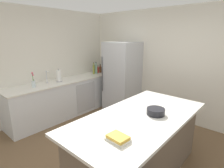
{
  "coord_description": "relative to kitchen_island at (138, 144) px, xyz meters",
  "views": [
    {
      "loc": [
        1.66,
        -1.83,
        1.97
      ],
      "look_at": [
        -0.71,
        0.86,
        1.0
      ],
      "focal_mm": 28.8,
      "sensor_mm": 36.0,
      "label": 1
    }
  ],
  "objects": [
    {
      "name": "wine_bottle",
      "position": [
        -2.5,
        1.88,
        0.58
      ],
      "size": [
        0.07,
        0.07,
        0.33
      ],
      "color": "#19381E",
      "rests_on": "counter_run_left"
    },
    {
      "name": "flower_vase",
      "position": [
        -2.47,
        -0.3,
        0.55
      ],
      "size": [
        0.08,
        0.08,
        0.33
      ],
      "color": "silver",
      "rests_on": "counter_run_left"
    },
    {
      "name": "wall_left",
      "position": [
        -2.9,
        -0.12,
        0.84
      ],
      "size": [
        0.1,
        6.0,
        2.6
      ],
      "primitive_type": "cube",
      "color": "silver",
      "rests_on": "ground_plane"
    },
    {
      "name": "mixing_bowl",
      "position": [
        0.14,
        0.19,
        0.49
      ],
      "size": [
        0.25,
        0.25,
        0.09
      ],
      "color": "black",
      "rests_on": "kitchen_island"
    },
    {
      "name": "wall_rear",
      "position": [
        -0.45,
        2.13,
        0.84
      ],
      "size": [
        6.0,
        0.1,
        2.6
      ],
      "primitive_type": "cube",
      "color": "silver",
      "rests_on": "ground_plane"
    },
    {
      "name": "paper_towel_roll",
      "position": [
        -2.5,
        0.34,
        0.58
      ],
      "size": [
        0.14,
        0.14,
        0.31
      ],
      "color": "gray",
      "rests_on": "counter_run_left"
    },
    {
      "name": "olive_oil_bottle",
      "position": [
        -2.53,
        1.5,
        0.58
      ],
      "size": [
        0.06,
        0.06,
        0.33
      ],
      "color": "olive",
      "rests_on": "counter_run_left"
    },
    {
      "name": "hot_sauce_bottle",
      "position": [
        -2.54,
        1.69,
        0.54
      ],
      "size": [
        0.05,
        0.05,
        0.22
      ],
      "color": "red",
      "rests_on": "counter_run_left"
    },
    {
      "name": "gin_bottle",
      "position": [
        -2.53,
        1.6,
        0.58
      ],
      "size": [
        0.08,
        0.08,
        0.33
      ],
      "color": "#8CB79E",
      "rests_on": "counter_run_left"
    },
    {
      "name": "sink_faucet",
      "position": [
        -2.56,
        0.07,
        0.6
      ],
      "size": [
        0.15,
        0.05,
        0.3
      ],
      "color": "silver",
      "rests_on": "counter_run_left"
    },
    {
      "name": "counter_run_left",
      "position": [
        -2.52,
        0.53,
        -0.0
      ],
      "size": [
        0.69,
        2.93,
        0.9
      ],
      "color": "silver",
      "rests_on": "ground_plane"
    },
    {
      "name": "cookbook_stack",
      "position": [
        0.16,
        -0.66,
        0.47
      ],
      "size": [
        0.24,
        0.18,
        0.06
      ],
      "color": "silver",
      "rests_on": "kitchen_island"
    },
    {
      "name": "ground_plane",
      "position": [
        -0.45,
        -0.12,
        -0.46
      ],
      "size": [
        7.2,
        7.2,
        0.0
      ],
      "primitive_type": "plane",
      "color": "brown"
    },
    {
      "name": "syrup_bottle",
      "position": [
        -2.54,
        1.78,
        0.54
      ],
      "size": [
        0.07,
        0.07,
        0.25
      ],
      "color": "#5B3319",
      "rests_on": "counter_run_left"
    },
    {
      "name": "kitchen_island",
      "position": [
        0.0,
        0.0,
        0.0
      ],
      "size": [
        1.09,
        2.2,
        0.9
      ],
      "color": "brown",
      "rests_on": "ground_plane"
    },
    {
      "name": "refrigerator",
      "position": [
        -1.65,
        1.7,
        0.45
      ],
      "size": [
        0.77,
        0.79,
        1.82
      ],
      "color": "#B7BABF",
      "rests_on": "ground_plane"
    }
  ]
}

